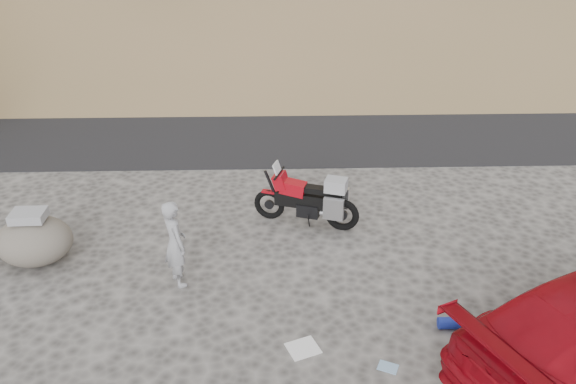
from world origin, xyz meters
name	(u,v)px	position (x,y,z in m)	size (l,w,h in m)	color
ground	(277,300)	(0.00, 0.00, 0.00)	(140.00, 140.00, 0.00)	#3F3D3A
road	(274,123)	(0.00, 9.00, 0.00)	(120.00, 7.00, 0.05)	black
motorcycle	(311,200)	(0.75, 2.61, 0.59)	(2.26, 1.09, 1.39)	black
man	(179,282)	(-1.80, 0.59, 0.00)	(0.61, 0.40, 1.67)	gray
boulder	(34,240)	(-4.62, 1.35, 0.48)	(1.63, 1.45, 1.11)	#524C46
gear_white_cloth	(303,348)	(0.39, -1.22, 0.01)	(0.47, 0.42, 0.02)	white
gear_blue_mat	(453,323)	(2.87, -0.81, 0.10)	(0.20, 0.20, 0.49)	navy
gear_blue_cloth	(388,367)	(1.64, -1.66, 0.01)	(0.29, 0.22, 0.01)	#82A6C9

